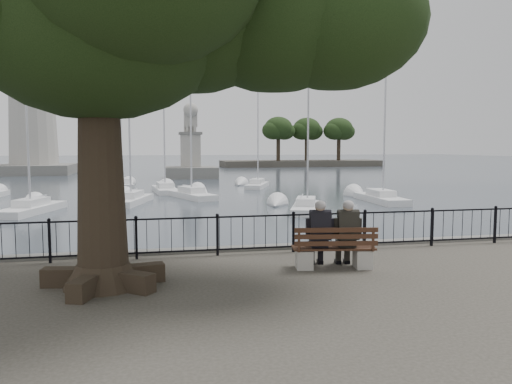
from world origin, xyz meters
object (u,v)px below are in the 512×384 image
object	(u,v)px
bench	(334,254)
person_right	(346,236)
person_left	(319,237)
lighthouse	(31,78)
lion_monument	(191,159)

from	to	relation	value
bench	person_right	distance (m)	0.49
bench	person_left	xyz separation A→B (m)	(-0.31, 0.16, 0.37)
bench	person_right	xyz separation A→B (m)	(0.32, 0.06, 0.37)
person_right	lighthouse	size ratio (longest dim) A/B	0.05
person_left	person_right	xyz separation A→B (m)	(0.63, -0.10, 0.00)
person_left	person_right	bearing A→B (deg)	-9.14
person_left	lion_monument	size ratio (longest dim) A/B	0.18
person_left	person_right	size ratio (longest dim) A/B	1.00
person_left	lion_monument	distance (m)	49.18
bench	lighthouse	bearing A→B (deg)	107.54
bench	person_right	bearing A→B (deg)	10.37
person_right	lion_monument	xyz separation A→B (m)	(0.28, 49.27, 0.51)
person_left	lighthouse	xyz separation A→B (m)	(-19.10, 61.24, 11.04)
lion_monument	lighthouse	bearing A→B (deg)	148.89
bench	person_left	bearing A→B (deg)	152.91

